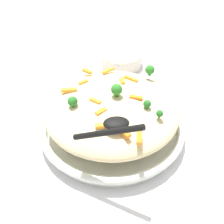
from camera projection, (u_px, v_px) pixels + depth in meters
name	position (u px, v px, depth m)	size (l,w,h in m)	color
ground_plane	(112.00, 133.00, 0.76)	(2.40, 2.40, 0.00)	silver
serving_bowl	(112.00, 126.00, 0.74)	(0.38, 0.38, 0.04)	silver
pasta_mound	(112.00, 109.00, 0.70)	(0.33, 0.33, 0.08)	beige
carrot_piece_0	(83.00, 82.00, 0.73)	(0.03, 0.01, 0.01)	orange
carrot_piece_1	(131.00, 79.00, 0.74)	(0.04, 0.01, 0.01)	orange
carrot_piece_2	(69.00, 90.00, 0.70)	(0.04, 0.01, 0.01)	orange
carrot_piece_3	(87.00, 71.00, 0.77)	(0.03, 0.01, 0.01)	orange
carrot_piece_4	(107.00, 70.00, 0.77)	(0.04, 0.01, 0.01)	orange
carrot_piece_5	(95.00, 101.00, 0.66)	(0.03, 0.01, 0.01)	orange
carrot_piece_6	(124.00, 132.00, 0.59)	(0.03, 0.01, 0.01)	orange
carrot_piece_7	(101.00, 111.00, 0.64)	(0.03, 0.01, 0.01)	orange
carrot_piece_8	(122.00, 81.00, 0.73)	(0.02, 0.01, 0.01)	orange
carrot_piece_9	(139.00, 138.00, 0.58)	(0.03, 0.01, 0.01)	orange
carrot_piece_10	(136.00, 97.00, 0.67)	(0.03, 0.01, 0.01)	orange
carrot_piece_11	(102.00, 126.00, 0.60)	(0.03, 0.01, 0.01)	orange
broccoli_floret_0	(147.00, 104.00, 0.65)	(0.02, 0.02, 0.02)	#205B1C
broccoli_floret_1	(73.00, 101.00, 0.65)	(0.02, 0.02, 0.03)	#205B1C
broccoli_floret_2	(117.00, 91.00, 0.66)	(0.03, 0.03, 0.04)	#296820
broccoli_floret_3	(160.00, 114.00, 0.62)	(0.02, 0.02, 0.02)	#205B1C
broccoli_floret_4	(150.00, 70.00, 0.75)	(0.03, 0.03, 0.03)	#296820
serving_spoon	(115.00, 126.00, 0.57)	(0.13, 0.12, 0.09)	black
companion_bowl	(121.00, 58.00, 1.00)	(0.15, 0.15, 0.05)	beige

